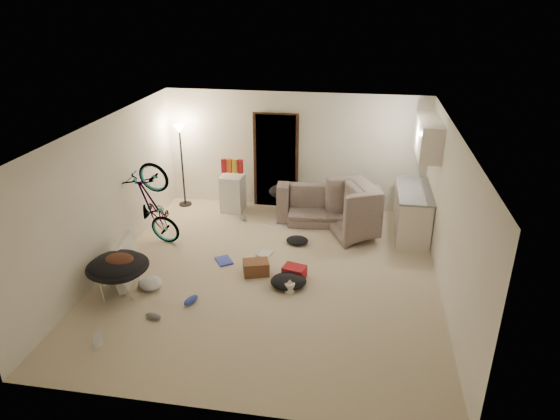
% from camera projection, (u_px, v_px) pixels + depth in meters
% --- Properties ---
extents(floor, '(5.50, 6.00, 0.02)m').
position_uv_depth(floor, '(270.00, 275.00, 8.36)').
color(floor, beige).
rests_on(floor, ground).
extents(ceiling, '(5.50, 6.00, 0.02)m').
position_uv_depth(ceiling, '(268.00, 128.00, 7.35)').
color(ceiling, white).
rests_on(ceiling, wall_back).
extents(wall_back, '(5.50, 0.02, 2.50)m').
position_uv_depth(wall_back, '(295.00, 151.00, 10.58)').
color(wall_back, white).
rests_on(wall_back, floor).
extents(wall_front, '(5.50, 0.02, 2.50)m').
position_uv_depth(wall_front, '(215.00, 320.00, 5.14)').
color(wall_front, white).
rests_on(wall_front, floor).
extents(wall_left, '(0.02, 6.00, 2.50)m').
position_uv_depth(wall_left, '(106.00, 196.00, 8.27)').
color(wall_left, white).
rests_on(wall_left, floor).
extents(wall_right, '(0.02, 6.00, 2.50)m').
position_uv_depth(wall_right, '(450.00, 218.00, 7.44)').
color(wall_right, white).
rests_on(wall_right, floor).
extents(doorway, '(0.85, 0.10, 2.04)m').
position_uv_depth(doorway, '(276.00, 161.00, 10.69)').
color(doorway, black).
rests_on(doorway, floor).
extents(door_trim, '(0.97, 0.04, 2.10)m').
position_uv_depth(door_trim, '(276.00, 162.00, 10.66)').
color(door_trim, '#352012').
rests_on(door_trim, floor).
extents(floor_lamp, '(0.28, 0.28, 1.81)m').
position_uv_depth(floor_lamp, '(181.00, 148.00, 10.59)').
color(floor_lamp, black).
rests_on(floor_lamp, floor).
extents(kitchen_counter, '(0.60, 1.50, 0.88)m').
position_uv_depth(kitchen_counter, '(412.00, 213.00, 9.63)').
color(kitchen_counter, white).
rests_on(kitchen_counter, floor).
extents(counter_top, '(0.64, 1.54, 0.04)m').
position_uv_depth(counter_top, '(414.00, 191.00, 9.44)').
color(counter_top, gray).
rests_on(counter_top, kitchen_counter).
extents(kitchen_uppers, '(0.38, 1.40, 0.65)m').
position_uv_depth(kitchen_uppers, '(428.00, 137.00, 9.00)').
color(kitchen_uppers, white).
rests_on(kitchen_uppers, wall_right).
extents(sofa, '(2.11, 0.93, 0.60)m').
position_uv_depth(sofa, '(328.00, 205.00, 10.33)').
color(sofa, '#383F38').
rests_on(sofa, floor).
extents(armchair, '(1.39, 1.47, 0.76)m').
position_uv_depth(armchair, '(371.00, 214.00, 9.70)').
color(armchair, '#383F38').
rests_on(armchair, floor).
extents(bicycle, '(1.78, 1.00, 0.98)m').
position_uv_depth(bicycle, '(155.00, 222.00, 9.22)').
color(bicycle, black).
rests_on(bicycle, floor).
extents(book_asset, '(0.27, 0.22, 0.02)m').
position_uv_depth(book_asset, '(94.00, 351.00, 6.57)').
color(book_asset, '#A6191F').
rests_on(book_asset, floor).
extents(mini_fridge, '(0.49, 0.49, 0.79)m').
position_uv_depth(mini_fridge, '(233.00, 193.00, 10.70)').
color(mini_fridge, white).
rests_on(mini_fridge, floor).
extents(snack_box_0, '(0.11, 0.08, 0.30)m').
position_uv_depth(snack_box_0, '(224.00, 166.00, 10.48)').
color(snack_box_0, '#A6191F').
rests_on(snack_box_0, mini_fridge).
extents(snack_box_1, '(0.11, 0.09, 0.30)m').
position_uv_depth(snack_box_1, '(229.00, 166.00, 10.46)').
color(snack_box_1, '#C55218').
rests_on(snack_box_1, mini_fridge).
extents(snack_box_2, '(0.11, 0.08, 0.30)m').
position_uv_depth(snack_box_2, '(235.00, 166.00, 10.44)').
color(snack_box_2, gold).
rests_on(snack_box_2, mini_fridge).
extents(snack_box_3, '(0.10, 0.08, 0.30)m').
position_uv_depth(snack_box_3, '(240.00, 167.00, 10.42)').
color(snack_box_3, '#A6191F').
rests_on(snack_box_3, mini_fridge).
extents(saucer_chair, '(0.95, 0.95, 0.68)m').
position_uv_depth(saucer_chair, '(119.00, 271.00, 7.68)').
color(saucer_chair, silver).
rests_on(saucer_chair, floor).
extents(hoodie, '(0.52, 0.45, 0.22)m').
position_uv_depth(hoodie, '(119.00, 261.00, 7.56)').
color(hoodie, '#512A1B').
rests_on(hoodie, saucer_chair).
extents(sofa_drape, '(0.65, 0.57, 0.28)m').
position_uv_depth(sofa_drape, '(283.00, 191.00, 10.38)').
color(sofa_drape, black).
rests_on(sofa_drape, sofa).
extents(tv_box, '(0.42, 1.02, 0.66)m').
position_uv_depth(tv_box, '(125.00, 262.00, 8.11)').
color(tv_box, silver).
rests_on(tv_box, floor).
extents(drink_case_a, '(0.49, 0.42, 0.24)m').
position_uv_depth(drink_case_a, '(256.00, 268.00, 8.34)').
color(drink_case_a, brown).
rests_on(drink_case_a, floor).
extents(drink_case_b, '(0.41, 0.35, 0.21)m').
position_uv_depth(drink_case_b, '(294.00, 272.00, 8.24)').
color(drink_case_b, '#A6191F').
rests_on(drink_case_b, floor).
extents(juicer, '(0.16, 0.16, 0.23)m').
position_uv_depth(juicer, '(290.00, 287.00, 7.84)').
color(juicer, beige).
rests_on(juicer, floor).
extents(newspaper, '(0.61, 0.57, 0.01)m').
position_uv_depth(newspaper, '(280.00, 225.00, 10.14)').
color(newspaper, beige).
rests_on(newspaper, floor).
extents(book_blue, '(0.39, 0.41, 0.03)m').
position_uv_depth(book_blue, '(224.00, 261.00, 8.76)').
color(book_blue, '#3241B7').
rests_on(book_blue, floor).
extents(book_white, '(0.30, 0.34, 0.03)m').
position_uv_depth(book_white, '(265.00, 254.00, 9.01)').
color(book_white, silver).
rests_on(book_white, floor).
extents(shoe_0, '(0.29, 0.12, 0.11)m').
position_uv_depth(shoe_0, '(311.00, 222.00, 10.16)').
color(shoe_0, '#3241B7').
rests_on(shoe_0, floor).
extents(shoe_1, '(0.25, 0.27, 0.10)m').
position_uv_depth(shoe_1, '(242.00, 218.00, 10.35)').
color(shoe_1, slate).
rests_on(shoe_1, floor).
extents(shoe_2, '(0.22, 0.31, 0.11)m').
position_uv_depth(shoe_2, '(191.00, 300.00, 7.58)').
color(shoe_2, '#3241B7').
rests_on(shoe_2, floor).
extents(shoe_3, '(0.27, 0.14, 0.09)m').
position_uv_depth(shoe_3, '(153.00, 316.00, 7.22)').
color(shoe_3, slate).
rests_on(shoe_3, floor).
extents(clothes_lump_a, '(0.71, 0.65, 0.19)m').
position_uv_depth(clothes_lump_a, '(289.00, 281.00, 8.00)').
color(clothes_lump_a, black).
rests_on(clothes_lump_a, floor).
extents(clothes_lump_b, '(0.43, 0.38, 0.13)m').
position_uv_depth(clothes_lump_b, '(297.00, 240.00, 9.38)').
color(clothes_lump_b, black).
rests_on(clothes_lump_b, floor).
extents(clothes_lump_c, '(0.55, 0.56, 0.13)m').
position_uv_depth(clothes_lump_c, '(151.00, 283.00, 7.99)').
color(clothes_lump_c, silver).
rests_on(clothes_lump_c, floor).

